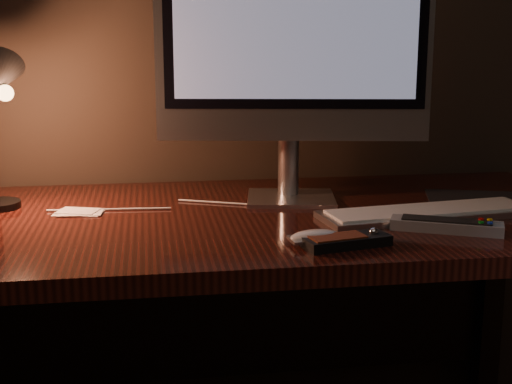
{
  "coord_description": "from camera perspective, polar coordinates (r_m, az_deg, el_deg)",
  "views": [
    {
      "loc": [
        -0.21,
        0.37,
        1.13
      ],
      "look_at": [
        0.0,
        1.73,
        0.82
      ],
      "focal_mm": 50.0,
      "sensor_mm": 36.0,
      "label": 1
    }
  ],
  "objects": [
    {
      "name": "mousepad",
      "position": [
        1.75,
        17.76,
        -0.62
      ],
      "size": [
        0.3,
        0.27,
        0.0
      ],
      "primitive_type": "cube",
      "rotation": [
        0.0,
        0.0,
        -0.3
      ],
      "color": "black",
      "rests_on": "desk"
    },
    {
      "name": "keyboard",
      "position": [
        1.57,
        13.64,
        -1.59
      ],
      "size": [
        0.49,
        0.19,
        0.02
      ],
      "primitive_type": "cube",
      "rotation": [
        0.0,
        0.0,
        0.13
      ],
      "color": "silver",
      "rests_on": "desk"
    },
    {
      "name": "tv_remote",
      "position": [
        1.46,
        14.99,
        -2.59
      ],
      "size": [
        0.22,
        0.14,
        0.03
      ],
      "rotation": [
        0.0,
        0.0,
        -0.44
      ],
      "color": "gray",
      "rests_on": "desk"
    },
    {
      "name": "cable",
      "position": [
        1.61,
        -6.81,
        -1.23
      ],
      "size": [
        0.51,
        0.15,
        0.0
      ],
      "primitive_type": "cylinder",
      "rotation": [
        0.0,
        1.57,
        -0.28
      ],
      "color": "white",
      "rests_on": "desk"
    },
    {
      "name": "mouse",
      "position": [
        1.33,
        4.78,
        -3.78
      ],
      "size": [
        0.1,
        0.06,
        0.02
      ],
      "primitive_type": "ellipsoid",
      "rotation": [
        0.0,
        0.0,
        0.11
      ],
      "color": "white",
      "rests_on": "desk"
    },
    {
      "name": "papers",
      "position": [
        1.6,
        -13.99,
        -1.57
      ],
      "size": [
        0.11,
        0.09,
        0.01
      ],
      "primitive_type": "cube",
      "rotation": [
        0.0,
        0.0,
        -0.22
      ],
      "color": "white",
      "rests_on": "desk"
    },
    {
      "name": "desk",
      "position": [
        1.65,
        -1.08,
        -5.52
      ],
      "size": [
        1.6,
        0.75,
        0.75
      ],
      "color": "#38120C",
      "rests_on": "ground"
    },
    {
      "name": "monitor",
      "position": [
        1.63,
        3.01,
        12.61
      ],
      "size": [
        0.62,
        0.21,
        0.65
      ],
      "rotation": [
        0.0,
        0.0,
        -0.17
      ],
      "color": "silver",
      "rests_on": "desk"
    },
    {
      "name": "media_remote",
      "position": [
        1.32,
        7.25,
        -3.88
      ],
      "size": [
        0.17,
        0.09,
        0.03
      ],
      "rotation": [
        0.0,
        0.0,
        0.22
      ],
      "color": "black",
      "rests_on": "desk"
    }
  ]
}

